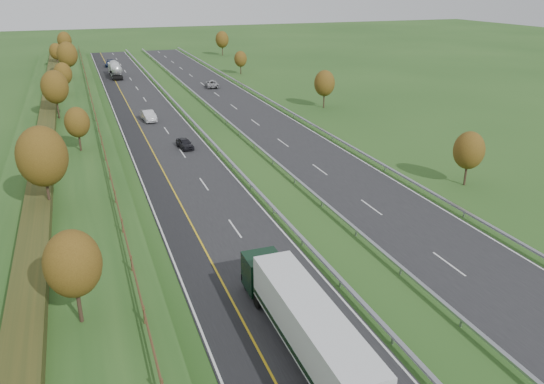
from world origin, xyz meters
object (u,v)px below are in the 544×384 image
(road_tanker, at_px, (115,69))
(car_oncoming, at_px, (212,84))
(car_dark_near, at_px, (185,143))
(box_lorry, at_px, (304,322))
(car_small_far, at_px, (110,63))
(car_silver_mid, at_px, (148,116))

(road_tanker, bearing_deg, car_oncoming, -48.55)
(car_dark_near, bearing_deg, box_lorry, -99.51)
(car_dark_near, bearing_deg, road_tanker, 86.33)
(car_dark_near, relative_size, car_oncoming, 0.74)
(car_oncoming, bearing_deg, road_tanker, -40.81)
(car_small_far, distance_m, car_oncoming, 41.79)
(box_lorry, distance_m, car_small_far, 123.64)
(box_lorry, xyz_separation_m, car_silver_mid, (-0.50, 61.00, -1.48))
(car_dark_near, relative_size, car_silver_mid, 0.79)
(road_tanker, bearing_deg, car_dark_near, -86.64)
(car_silver_mid, height_order, car_small_far, car_silver_mid)
(box_lorry, relative_size, car_dark_near, 4.17)
(car_oncoming, bearing_deg, box_lorry, 87.09)
(road_tanker, xyz_separation_m, car_silver_mid, (1.23, -45.07, -1.01))
(road_tanker, bearing_deg, car_silver_mid, -88.44)
(box_lorry, distance_m, car_oncoming, 87.36)
(road_tanker, distance_m, car_dark_near, 62.06)
(box_lorry, bearing_deg, car_dark_near, 87.51)
(box_lorry, relative_size, car_small_far, 3.11)
(box_lorry, height_order, car_silver_mid, box_lorry)
(car_silver_mid, bearing_deg, box_lorry, -94.59)
(box_lorry, bearing_deg, road_tanker, 90.93)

